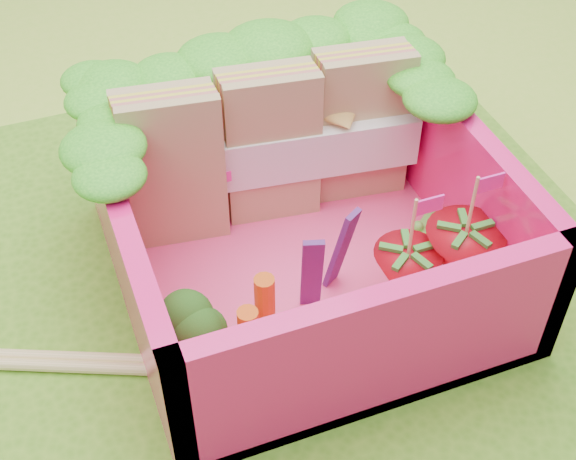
% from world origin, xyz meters
% --- Properties ---
extents(ground, '(14.00, 14.00, 0.00)m').
position_xyz_m(ground, '(0.00, 0.00, 0.00)').
color(ground, '#9DCF3A').
rests_on(ground, ground).
extents(placemat, '(2.60, 2.60, 0.03)m').
position_xyz_m(placemat, '(0.00, 0.00, 0.01)').
color(placemat, '#559421').
rests_on(placemat, ground).
extents(bento_floor, '(1.30, 1.30, 0.05)m').
position_xyz_m(bento_floor, '(0.11, -0.04, 0.06)').
color(bento_floor, '#FF4182').
rests_on(bento_floor, placemat).
extents(bento_box, '(1.30, 1.30, 0.55)m').
position_xyz_m(bento_box, '(0.11, -0.04, 0.31)').
color(bento_box, '#FF1570').
rests_on(bento_box, placemat).
extents(lettuce_ruffle, '(1.43, 0.83, 0.11)m').
position_xyz_m(lettuce_ruffle, '(0.11, 0.43, 0.64)').
color(lettuce_ruffle, '#22951B').
rests_on(lettuce_ruffle, bento_box).
extents(sandwich_stack, '(1.14, 0.31, 0.62)m').
position_xyz_m(sandwich_stack, '(0.12, 0.30, 0.38)').
color(sandwich_stack, tan).
rests_on(sandwich_stack, bento_floor).
extents(broccoli, '(0.31, 0.31, 0.24)m').
position_xyz_m(broccoli, '(-0.39, -0.30, 0.25)').
color(broccoli, '#6BAC53').
rests_on(broccoli, bento_floor).
extents(carrot_sticks, '(0.16, 0.17, 0.26)m').
position_xyz_m(carrot_sticks, '(-0.16, -0.33, 0.21)').
color(carrot_sticks, '#DB4C12').
rests_on(carrot_sticks, bento_floor).
extents(purple_wedges, '(0.21, 0.12, 0.38)m').
position_xyz_m(purple_wedges, '(0.13, -0.22, 0.27)').
color(purple_wedges, '#561B61').
rests_on(purple_wedges, bento_floor).
extents(strawberry_left, '(0.23, 0.23, 0.47)m').
position_xyz_m(strawberry_left, '(0.38, -0.32, 0.21)').
color(strawberry_left, red).
rests_on(strawberry_left, bento_floor).
extents(strawberry_right, '(0.27, 0.27, 0.51)m').
position_xyz_m(strawberry_right, '(0.59, -0.34, 0.22)').
color(strawberry_right, red).
rests_on(strawberry_right, bento_floor).
extents(snap_peas, '(0.57, 0.66, 0.05)m').
position_xyz_m(snap_peas, '(0.51, -0.27, 0.11)').
color(snap_peas, '#5EB238').
rests_on(snap_peas, bento_floor).
extents(chopsticks, '(2.30, 1.02, 0.04)m').
position_xyz_m(chopsticks, '(-0.98, -0.07, 0.05)').
color(chopsticks, '#CFBC71').
rests_on(chopsticks, placemat).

